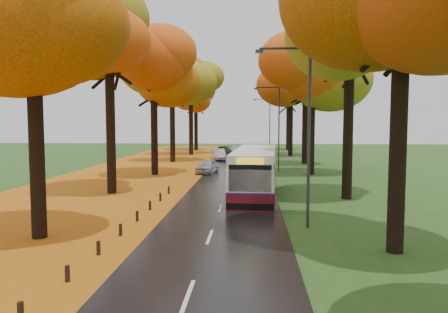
# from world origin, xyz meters

# --- Properties ---
(ground) EXTENTS (160.00, 160.00, 0.00)m
(ground) POSITION_xyz_m (0.00, 0.00, 0.00)
(ground) COLOR #284C19
(ground) RESTS_ON ground
(road) EXTENTS (6.50, 90.00, 0.04)m
(road) POSITION_xyz_m (0.00, 25.00, 0.02)
(road) COLOR black
(road) RESTS_ON ground
(centre_line) EXTENTS (0.12, 90.00, 0.01)m
(centre_line) POSITION_xyz_m (0.00, 25.00, 0.04)
(centre_line) COLOR silver
(centre_line) RESTS_ON road
(leaf_verge) EXTENTS (12.00, 90.00, 0.02)m
(leaf_verge) POSITION_xyz_m (-9.00, 25.00, 0.01)
(leaf_verge) COLOR #9C480E
(leaf_verge) RESTS_ON ground
(leaf_drift) EXTENTS (0.90, 90.00, 0.01)m
(leaf_drift) POSITION_xyz_m (-3.05, 25.00, 0.04)
(leaf_drift) COLOR #C77514
(leaf_drift) RESTS_ON road
(trees_left) EXTENTS (9.20, 74.00, 13.88)m
(trees_left) POSITION_xyz_m (-7.18, 27.06, 9.53)
(trees_left) COLOR black
(trees_left) RESTS_ON ground
(trees_right) EXTENTS (9.30, 74.20, 13.96)m
(trees_right) POSITION_xyz_m (7.19, 26.91, 9.69)
(trees_right) COLOR black
(trees_right) RESTS_ON ground
(bollard_row) EXTENTS (0.11, 23.51, 0.52)m
(bollard_row) POSITION_xyz_m (-3.70, 4.70, 0.26)
(bollard_row) COLOR black
(bollard_row) RESTS_ON ground
(streetlamp_near) EXTENTS (2.45, 0.18, 8.00)m
(streetlamp_near) POSITION_xyz_m (3.95, 8.00, 4.71)
(streetlamp_near) COLOR #333538
(streetlamp_near) RESTS_ON ground
(streetlamp_mid) EXTENTS (2.45, 0.18, 8.00)m
(streetlamp_mid) POSITION_xyz_m (3.95, 30.00, 4.71)
(streetlamp_mid) COLOR #333538
(streetlamp_mid) RESTS_ON ground
(streetlamp_far) EXTENTS (2.45, 0.18, 8.00)m
(streetlamp_far) POSITION_xyz_m (3.95, 52.00, 4.71)
(streetlamp_far) COLOR #333538
(streetlamp_far) RESTS_ON ground
(bus) EXTENTS (3.13, 11.21, 2.92)m
(bus) POSITION_xyz_m (1.90, 16.39, 1.57)
(bus) COLOR #560D15
(bus) RESTS_ON road
(car_white) EXTENTS (2.13, 3.90, 1.26)m
(car_white) POSITION_xyz_m (-2.35, 27.73, 0.67)
(car_white) COLOR #BABBBF
(car_white) RESTS_ON road
(car_silver) EXTENTS (2.10, 4.33, 1.37)m
(car_silver) POSITION_xyz_m (-2.35, 40.91, 0.72)
(car_silver) COLOR #999BA0
(car_silver) RESTS_ON road
(car_dark) EXTENTS (2.55, 4.91, 1.36)m
(car_dark) POSITION_xyz_m (-2.21, 46.01, 0.72)
(car_dark) COLOR black
(car_dark) RESTS_ON road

